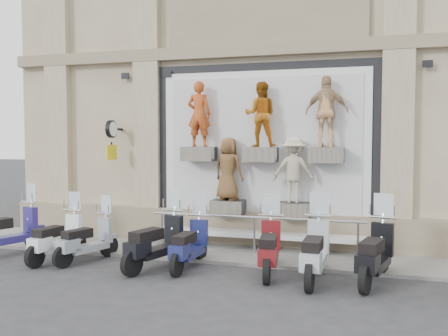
{
  "coord_description": "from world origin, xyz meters",
  "views": [
    {
      "loc": [
        2.58,
        -9.05,
        2.71
      ],
      "look_at": [
        -0.7,
        1.9,
        2.03
      ],
      "focal_mm": 40.0,
      "sensor_mm": 36.0,
      "label": 1
    }
  ],
  "objects": [
    {
      "name": "sidewalk",
      "position": [
        0.0,
        2.1,
        0.04
      ],
      "size": [
        16.0,
        2.2,
        0.08
      ],
      "primitive_type": "cube",
      "color": "gray",
      "rests_on": "ground"
    },
    {
      "name": "building",
      "position": [
        0.0,
        7.0,
        6.0
      ],
      "size": [
        14.0,
        8.6,
        12.0
      ],
      "primitive_type": null,
      "color": "#C7B791",
      "rests_on": "ground"
    },
    {
      "name": "scooter_e",
      "position": [
        -1.04,
        0.54,
        0.73
      ],
      "size": [
        0.58,
        1.82,
        1.46
      ],
      "primitive_type": null,
      "rotation": [
        0.0,
        0.0,
        -0.03
      ],
      "color": "#171C51",
      "rests_on": "ground"
    },
    {
      "name": "scooter_a",
      "position": [
        -5.55,
        0.48,
        0.82
      ],
      "size": [
        1.26,
        2.09,
        1.63
      ],
      "primitive_type": null,
      "rotation": [
        0.0,
        0.0,
        -0.36
      ],
      "color": "navy",
      "rests_on": "ground"
    },
    {
      "name": "ground",
      "position": [
        0.0,
        0.0,
        0.0
      ],
      "size": [
        90.0,
        90.0,
        0.0
      ],
      "primitive_type": "plane",
      "color": "#2E2E31",
      "rests_on": "ground"
    },
    {
      "name": "scooter_d",
      "position": [
        -1.71,
        0.34,
        0.81
      ],
      "size": [
        1.1,
        2.07,
        1.62
      ],
      "primitive_type": null,
      "rotation": [
        0.0,
        0.0,
        -0.27
      ],
      "color": "black",
      "rests_on": "ground"
    },
    {
      "name": "scooter_g",
      "position": [
        1.56,
        0.35,
        0.82
      ],
      "size": [
        0.6,
        2.01,
        1.63
      ],
      "primitive_type": null,
      "rotation": [
        0.0,
        0.0,
        -0.01
      ],
      "color": "#AAADB1",
      "rests_on": "ground"
    },
    {
      "name": "shop_vitrine",
      "position": [
        0.08,
        2.76,
        2.37
      ],
      "size": [
        5.6,
        0.83,
        4.3
      ],
      "color": "black",
      "rests_on": "ground"
    },
    {
      "name": "guard_rail",
      "position": [
        0.0,
        2.0,
        0.47
      ],
      "size": [
        5.06,
        0.1,
        0.93
      ],
      "primitive_type": null,
      "color": "#9EA0A5",
      "rests_on": "ground"
    },
    {
      "name": "scooter_c",
      "position": [
        -3.39,
        0.42,
        0.71
      ],
      "size": [
        1.02,
        1.81,
        1.41
      ],
      "primitive_type": null,
      "rotation": [
        0.0,
        0.0,
        -0.32
      ],
      "color": "gray",
      "rests_on": "ground"
    },
    {
      "name": "scooter_f",
      "position": [
        0.64,
        0.57,
        0.77
      ],
      "size": [
        0.81,
        1.96,
        1.54
      ],
      "primitive_type": null,
      "rotation": [
        0.0,
        0.0,
        0.14
      ],
      "color": "maroon",
      "rests_on": "ground"
    },
    {
      "name": "scooter_h",
      "position": [
        2.65,
        0.52,
        0.82
      ],
      "size": [
        1.02,
        2.09,
        1.63
      ],
      "primitive_type": null,
      "rotation": [
        0.0,
        0.0,
        -0.23
      ],
      "color": "black",
      "rests_on": "ground"
    },
    {
      "name": "scooter_b",
      "position": [
        -4.07,
        0.31,
        0.74
      ],
      "size": [
        0.75,
        1.87,
        1.48
      ],
      "primitive_type": null,
      "rotation": [
        0.0,
        0.0,
        -0.12
      ],
      "color": "white",
      "rests_on": "ground"
    },
    {
      "name": "clock_sign_bracket",
      "position": [
        -3.9,
        2.47,
        2.8
      ],
      "size": [
        0.1,
        0.8,
        1.02
      ],
      "color": "black",
      "rests_on": "ground"
    }
  ]
}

